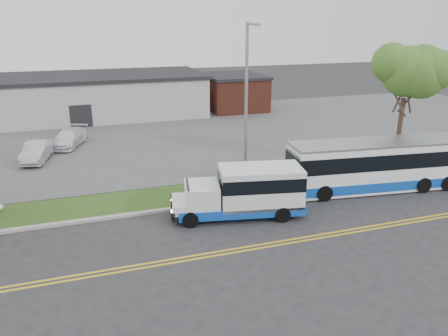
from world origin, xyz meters
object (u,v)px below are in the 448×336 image
object	(u,v)px
transit_bus	(376,165)
parked_car_a	(37,151)
streetlight_near	(247,103)
parked_car_b	(69,138)
shuttle_bus	(248,190)
tree_east	(406,77)

from	to	relation	value
transit_bus	parked_car_a	size ratio (longest dim) A/B	2.54
streetlight_near	parked_car_b	bearing A→B (deg)	127.75
streetlight_near	shuttle_bus	size ratio (longest dim) A/B	1.35
parked_car_a	parked_car_b	bearing A→B (deg)	68.82
streetlight_near	parked_car_a	bearing A→B (deg)	141.60
tree_east	transit_bus	xyz separation A→B (m)	(-3.56, -2.59, -4.71)
tree_east	parked_car_b	size ratio (longest dim) A/B	1.82
tree_east	transit_bus	bearing A→B (deg)	-143.98
transit_bus	parked_car_b	world-z (taller)	transit_bus
streetlight_near	parked_car_a	distance (m)	16.19
streetlight_near	parked_car_a	world-z (taller)	streetlight_near
streetlight_near	transit_bus	world-z (taller)	streetlight_near
transit_bus	streetlight_near	bearing A→B (deg)	169.22
tree_east	transit_bus	size ratio (longest dim) A/B	0.77
shuttle_bus	parked_car_b	size ratio (longest dim) A/B	1.54
shuttle_bus	parked_car_b	distance (m)	18.69
shuttle_bus	transit_bus	distance (m)	8.71
transit_bus	parked_car_a	xyz separation A→B (m)	(-19.65, 11.99, -0.69)
tree_east	streetlight_near	size ratio (longest dim) A/B	0.88
streetlight_near	tree_east	bearing A→B (deg)	1.42
tree_east	streetlight_near	world-z (taller)	streetlight_near
parked_car_b	streetlight_near	bearing A→B (deg)	-31.39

